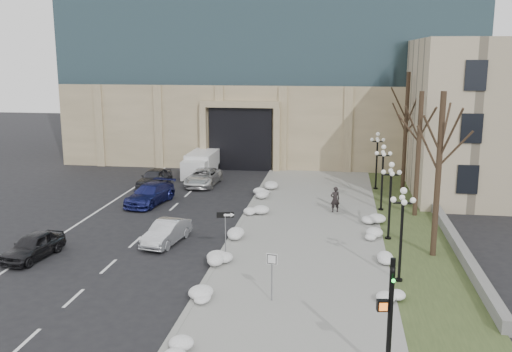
% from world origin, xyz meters
% --- Properties ---
extents(ground, '(160.00, 160.00, 0.00)m').
position_xyz_m(ground, '(0.00, 0.00, 0.00)').
color(ground, black).
rests_on(ground, ground).
extents(sidewalk, '(9.00, 40.00, 0.12)m').
position_xyz_m(sidewalk, '(3.50, 14.00, 0.06)').
color(sidewalk, gray).
rests_on(sidewalk, ground).
extents(curb, '(0.30, 40.00, 0.14)m').
position_xyz_m(curb, '(-1.00, 14.00, 0.07)').
color(curb, gray).
rests_on(curb, ground).
extents(grass_strip, '(4.00, 40.00, 0.10)m').
position_xyz_m(grass_strip, '(10.00, 14.00, 0.05)').
color(grass_strip, '#344221').
rests_on(grass_strip, ground).
extents(stone_wall, '(0.50, 30.00, 0.70)m').
position_xyz_m(stone_wall, '(12.00, 16.00, 0.35)').
color(stone_wall, gray).
rests_on(stone_wall, ground).
extents(car_a, '(2.24, 4.28, 1.39)m').
position_xyz_m(car_a, '(-11.00, 6.62, 0.70)').
color(car_a, black).
rests_on(car_a, ground).
extents(car_b, '(2.14, 4.31, 1.36)m').
position_xyz_m(car_b, '(-4.58, 10.04, 0.68)').
color(car_b, '#B7B9BF').
rests_on(car_b, ground).
extents(car_c, '(2.99, 5.46, 1.50)m').
position_xyz_m(car_c, '(-8.45, 18.55, 0.75)').
color(car_c, navy).
rests_on(car_c, ground).
extents(car_d, '(2.56, 5.18, 1.41)m').
position_xyz_m(car_d, '(-6.00, 25.09, 0.71)').
color(car_d, silver).
rests_on(car_d, ground).
extents(car_e, '(2.21, 4.63, 1.53)m').
position_xyz_m(car_e, '(-9.95, 24.05, 0.76)').
color(car_e, '#313137').
rests_on(car_e, ground).
extents(pedestrian, '(0.75, 0.59, 1.80)m').
position_xyz_m(pedestrian, '(5.09, 17.90, 1.02)').
color(pedestrian, black).
rests_on(pedestrian, sidewalk).
extents(box_truck, '(2.35, 6.51, 2.06)m').
position_xyz_m(box_truck, '(-7.15, 29.21, 1.00)').
color(box_truck, silver).
rests_on(box_truck, ground).
extents(one_way_sign, '(0.97, 0.33, 2.59)m').
position_xyz_m(one_way_sign, '(-0.53, 8.18, 2.13)').
color(one_way_sign, slate).
rests_on(one_way_sign, ground).
extents(keep_sign, '(0.49, 0.14, 2.31)m').
position_xyz_m(keep_sign, '(2.47, 2.82, 1.70)').
color(keep_sign, slate).
rests_on(keep_sign, ground).
extents(traffic_signal, '(0.75, 1.00, 4.38)m').
position_xyz_m(traffic_signal, '(7.04, -2.71, 2.17)').
color(traffic_signal, black).
rests_on(traffic_signal, ground).
extents(snow_clump_a, '(1.10, 1.60, 0.36)m').
position_xyz_m(snow_clump_a, '(-0.73, -2.32, 0.30)').
color(snow_clump_a, white).
rests_on(snow_clump_a, sidewalk).
extents(snow_clump_b, '(1.10, 1.60, 0.36)m').
position_xyz_m(snow_clump_b, '(-0.66, 2.19, 0.30)').
color(snow_clump_b, white).
rests_on(snow_clump_b, sidewalk).
extents(snow_clump_c, '(1.10, 1.60, 0.36)m').
position_xyz_m(snow_clump_c, '(-0.82, 7.06, 0.30)').
color(snow_clump_c, white).
rests_on(snow_clump_c, sidewalk).
extents(snow_clump_d, '(1.10, 1.60, 0.36)m').
position_xyz_m(snow_clump_d, '(-0.85, 11.02, 0.30)').
color(snow_clump_d, white).
rests_on(snow_clump_d, sidewalk).
extents(snow_clump_e, '(1.10, 1.60, 0.36)m').
position_xyz_m(snow_clump_e, '(-0.30, 16.56, 0.30)').
color(snow_clump_e, white).
rests_on(snow_clump_e, sidewalk).
extents(snow_clump_f, '(1.10, 1.60, 0.36)m').
position_xyz_m(snow_clump_f, '(-0.49, 20.77, 0.30)').
color(snow_clump_f, white).
rests_on(snow_clump_f, sidewalk).
extents(snow_clump_g, '(1.10, 1.60, 0.36)m').
position_xyz_m(snow_clump_g, '(-0.31, 24.48, 0.30)').
color(snow_clump_g, white).
rests_on(snow_clump_g, sidewalk).
extents(snow_clump_h, '(1.10, 1.60, 0.36)m').
position_xyz_m(snow_clump_h, '(7.70, 3.47, 0.30)').
color(snow_clump_h, white).
rests_on(snow_clump_h, sidewalk).
extents(snow_clump_i, '(1.10, 1.60, 0.36)m').
position_xyz_m(snow_clump_i, '(7.57, 8.40, 0.30)').
color(snow_clump_i, white).
rests_on(snow_clump_i, sidewalk).
extents(snow_clump_j, '(1.10, 1.60, 0.36)m').
position_xyz_m(snow_clump_j, '(7.69, 15.53, 0.30)').
color(snow_clump_j, white).
rests_on(snow_clump_j, sidewalk).
extents(snow_clump_k, '(1.10, 1.60, 0.36)m').
position_xyz_m(snow_clump_k, '(7.46, 12.30, 0.30)').
color(snow_clump_k, white).
rests_on(snow_clump_k, sidewalk).
extents(snow_clump_l, '(1.10, 1.60, 0.36)m').
position_xyz_m(snow_clump_l, '(-0.44, 22.45, 0.30)').
color(snow_clump_l, white).
rests_on(snow_clump_l, sidewalk).
extents(lamppost_a, '(1.18, 1.18, 4.76)m').
position_xyz_m(lamppost_a, '(8.30, 6.00, 3.07)').
color(lamppost_a, black).
rests_on(lamppost_a, ground).
extents(lamppost_b, '(1.18, 1.18, 4.76)m').
position_xyz_m(lamppost_b, '(8.30, 12.50, 3.07)').
color(lamppost_b, black).
rests_on(lamppost_b, ground).
extents(lamppost_c, '(1.18, 1.18, 4.76)m').
position_xyz_m(lamppost_c, '(8.30, 19.00, 3.07)').
color(lamppost_c, black).
rests_on(lamppost_c, ground).
extents(lamppost_d, '(1.18, 1.18, 4.76)m').
position_xyz_m(lamppost_d, '(8.30, 25.50, 3.07)').
color(lamppost_d, black).
rests_on(lamppost_d, ground).
extents(tree_near, '(3.20, 3.20, 9.00)m').
position_xyz_m(tree_near, '(10.50, 10.00, 5.83)').
color(tree_near, black).
rests_on(tree_near, ground).
extents(tree_mid, '(3.20, 3.20, 8.50)m').
position_xyz_m(tree_mid, '(10.50, 18.00, 5.50)').
color(tree_mid, black).
rests_on(tree_mid, ground).
extents(tree_far, '(3.20, 3.20, 9.50)m').
position_xyz_m(tree_far, '(10.50, 26.00, 6.15)').
color(tree_far, black).
rests_on(tree_far, ground).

